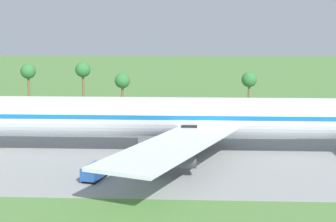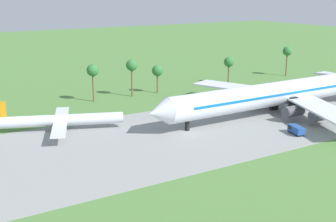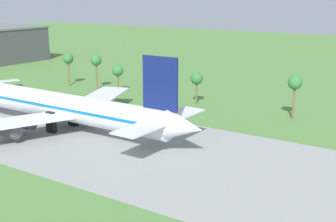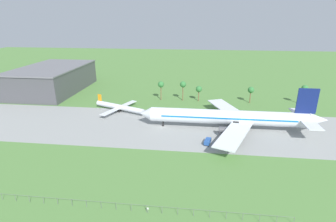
# 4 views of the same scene
# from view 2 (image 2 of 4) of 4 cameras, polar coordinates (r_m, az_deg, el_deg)

# --- Properties ---
(ground_plane) EXTENTS (600.00, 600.00, 0.00)m
(ground_plane) POSITION_cam_2_polar(r_m,az_deg,el_deg) (110.38, 2.46, -2.62)
(ground_plane) COLOR #517F3D
(taxiway_strip) EXTENTS (320.00, 44.00, 0.02)m
(taxiway_strip) POSITION_cam_2_polar(r_m,az_deg,el_deg) (110.37, 2.46, -2.61)
(taxiway_strip) COLOR gray
(taxiway_strip) RESTS_ON ground_plane
(jet_airliner) EXTENTS (80.86, 60.24, 19.59)m
(jet_airliner) POSITION_cam_2_polar(r_m,az_deg,el_deg) (129.47, 13.46, 2.10)
(jet_airliner) COLOR silver
(jet_airliner) RESTS_ON ground_plane
(regional_aircraft) EXTENTS (28.45, 25.91, 7.62)m
(regional_aircraft) POSITION_cam_2_polar(r_m,az_deg,el_deg) (114.08, -13.03, -1.10)
(regional_aircraft) COLOR silver
(regional_aircraft) RESTS_ON ground_plane
(baggage_tug) EXTENTS (3.10, 4.93, 1.96)m
(baggage_tug) POSITION_cam_2_polar(r_m,az_deg,el_deg) (112.72, 15.34, -2.20)
(baggage_tug) COLOR black
(baggage_tug) RESTS_ON ground_plane
(palm_tree_row) EXTENTS (84.58, 3.60, 11.71)m
(palm_tree_row) POSITION_cam_2_polar(r_m,az_deg,el_deg) (156.78, 2.25, 5.76)
(palm_tree_row) COLOR brown
(palm_tree_row) RESTS_ON ground_plane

